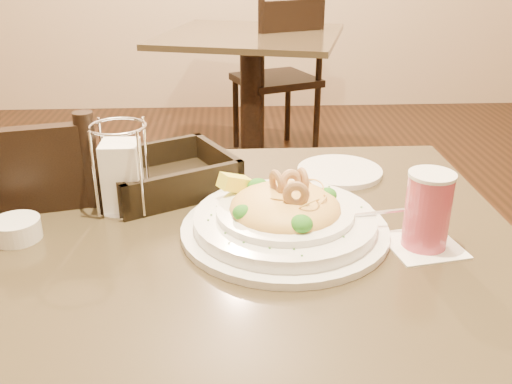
{
  "coord_description": "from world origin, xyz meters",
  "views": [
    {
      "loc": [
        -0.04,
        -0.83,
        1.21
      ],
      "look_at": [
        0.0,
        0.02,
        0.83
      ],
      "focal_mm": 40.0,
      "sensor_mm": 36.0,
      "label": 1
    }
  ],
  "objects_px": {
    "background_table": "(251,78)",
    "butter_ramekin": "(17,229)",
    "main_table": "(257,354)",
    "pasta_bowl": "(285,216)",
    "drink_glass": "(428,211)",
    "side_plate": "(340,171)",
    "dining_chair_far": "(280,74)",
    "bread_basket": "(166,178)",
    "napkin_caddy": "(122,174)",
    "dining_chair_near": "(21,293)"
  },
  "relations": [
    {
      "from": "background_table",
      "to": "butter_ramekin",
      "type": "relative_size",
      "value": 13.79
    },
    {
      "from": "main_table",
      "to": "pasta_bowl",
      "type": "distance_m",
      "value": 0.27
    },
    {
      "from": "drink_glass",
      "to": "side_plate",
      "type": "relative_size",
      "value": 0.74
    },
    {
      "from": "pasta_bowl",
      "to": "drink_glass",
      "type": "distance_m",
      "value": 0.23
    },
    {
      "from": "pasta_bowl",
      "to": "drink_glass",
      "type": "bearing_deg",
      "value": -14.24
    },
    {
      "from": "side_plate",
      "to": "dining_chair_far",
      "type": "bearing_deg",
      "value": 88.19
    },
    {
      "from": "bread_basket",
      "to": "side_plate",
      "type": "bearing_deg",
      "value": 9.29
    },
    {
      "from": "napkin_caddy",
      "to": "dining_chair_near",
      "type": "bearing_deg",
      "value": 158.12
    },
    {
      "from": "main_table",
      "to": "side_plate",
      "type": "relative_size",
      "value": 5.0
    },
    {
      "from": "background_table",
      "to": "side_plate",
      "type": "height_order",
      "value": "side_plate"
    },
    {
      "from": "main_table",
      "to": "pasta_bowl",
      "type": "height_order",
      "value": "pasta_bowl"
    },
    {
      "from": "pasta_bowl",
      "to": "butter_ramekin",
      "type": "bearing_deg",
      "value": 179.59
    },
    {
      "from": "dining_chair_near",
      "to": "side_plate",
      "type": "distance_m",
      "value": 0.75
    },
    {
      "from": "pasta_bowl",
      "to": "butter_ramekin",
      "type": "xyz_separation_m",
      "value": [
        -0.45,
        0.0,
        -0.01
      ]
    },
    {
      "from": "background_table",
      "to": "dining_chair_far",
      "type": "xyz_separation_m",
      "value": [
        0.17,
        0.17,
        -0.02
      ]
    },
    {
      "from": "dining_chair_near",
      "to": "background_table",
      "type": "bearing_deg",
      "value": -119.86
    },
    {
      "from": "bread_basket",
      "to": "dining_chair_near",
      "type": "bearing_deg",
      "value": 176.81
    },
    {
      "from": "pasta_bowl",
      "to": "butter_ramekin",
      "type": "distance_m",
      "value": 0.45
    },
    {
      "from": "drink_glass",
      "to": "bread_basket",
      "type": "bearing_deg",
      "value": 149.82
    },
    {
      "from": "background_table",
      "to": "napkin_caddy",
      "type": "bearing_deg",
      "value": -98.82
    },
    {
      "from": "background_table",
      "to": "butter_ramekin",
      "type": "height_order",
      "value": "butter_ramekin"
    },
    {
      "from": "bread_basket",
      "to": "butter_ramekin",
      "type": "xyz_separation_m",
      "value": [
        -0.23,
        -0.2,
        -0.01
      ]
    },
    {
      "from": "drink_glass",
      "to": "main_table",
      "type": "bearing_deg",
      "value": 173.23
    },
    {
      "from": "main_table",
      "to": "bread_basket",
      "type": "distance_m",
      "value": 0.38
    },
    {
      "from": "dining_chair_near",
      "to": "butter_ramekin",
      "type": "relative_size",
      "value": 11.62
    },
    {
      "from": "dining_chair_far",
      "to": "butter_ramekin",
      "type": "relative_size",
      "value": 11.62
    },
    {
      "from": "pasta_bowl",
      "to": "side_plate",
      "type": "height_order",
      "value": "pasta_bowl"
    },
    {
      "from": "background_table",
      "to": "bread_basket",
      "type": "xyz_separation_m",
      "value": [
        -0.26,
        -2.01,
        0.26
      ]
    },
    {
      "from": "dining_chair_far",
      "to": "napkin_caddy",
      "type": "height_order",
      "value": "dining_chair_far"
    },
    {
      "from": "main_table",
      "to": "drink_glass",
      "type": "relative_size",
      "value": 6.79
    },
    {
      "from": "dining_chair_far",
      "to": "drink_glass",
      "type": "bearing_deg",
      "value": 68.29
    },
    {
      "from": "drink_glass",
      "to": "background_table",
      "type": "bearing_deg",
      "value": 94.64
    },
    {
      "from": "main_table",
      "to": "bread_basket",
      "type": "bearing_deg",
      "value": 127.04
    },
    {
      "from": "background_table",
      "to": "dining_chair_near",
      "type": "relative_size",
      "value": 1.19
    },
    {
      "from": "dining_chair_far",
      "to": "napkin_caddy",
      "type": "bearing_deg",
      "value": 55.66
    },
    {
      "from": "napkin_caddy",
      "to": "bread_basket",
      "type": "bearing_deg",
      "value": 52.32
    },
    {
      "from": "bread_basket",
      "to": "side_plate",
      "type": "height_order",
      "value": "bread_basket"
    },
    {
      "from": "main_table",
      "to": "dining_chair_far",
      "type": "bearing_deg",
      "value": 83.84
    },
    {
      "from": "napkin_caddy",
      "to": "main_table",
      "type": "bearing_deg",
      "value": -29.6
    },
    {
      "from": "dining_chair_near",
      "to": "dining_chair_far",
      "type": "distance_m",
      "value": 2.29
    },
    {
      "from": "bread_basket",
      "to": "dining_chair_far",
      "type": "bearing_deg",
      "value": 78.88
    },
    {
      "from": "drink_glass",
      "to": "side_plate",
      "type": "xyz_separation_m",
      "value": [
        -0.08,
        0.32,
        -0.06
      ]
    },
    {
      "from": "drink_glass",
      "to": "bread_basket",
      "type": "relative_size",
      "value": 0.43
    },
    {
      "from": "side_plate",
      "to": "dining_chair_near",
      "type": "bearing_deg",
      "value": -176.69
    },
    {
      "from": "drink_glass",
      "to": "dining_chair_near",
      "type": "bearing_deg",
      "value": 160.52
    },
    {
      "from": "napkin_caddy",
      "to": "butter_ramekin",
      "type": "height_order",
      "value": "napkin_caddy"
    },
    {
      "from": "dining_chair_far",
      "to": "pasta_bowl",
      "type": "xyz_separation_m",
      "value": [
        -0.21,
        -2.38,
        0.28
      ]
    },
    {
      "from": "dining_chair_near",
      "to": "drink_glass",
      "type": "relative_size",
      "value": 7.01
    },
    {
      "from": "pasta_bowl",
      "to": "side_plate",
      "type": "xyz_separation_m",
      "value": [
        0.14,
        0.26,
        -0.03
      ]
    },
    {
      "from": "background_table",
      "to": "dining_chair_near",
      "type": "height_order",
      "value": "dining_chair_near"
    }
  ]
}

